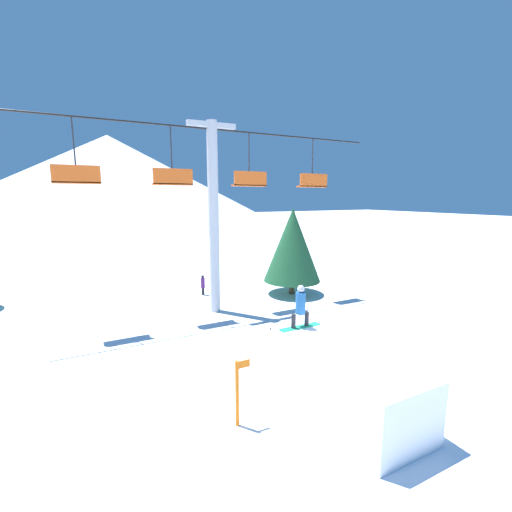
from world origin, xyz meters
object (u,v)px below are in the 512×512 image
snowboarder (300,307)px  distant_skier (203,284)px  pine_tree_near (292,245)px  snow_ramp (343,378)px  trail_marker (238,392)px

snowboarder → distant_skier: bearing=89.3°
pine_tree_near → distant_skier: (-4.90, 2.17, -2.34)m
snow_ramp → trail_marker: bearing=169.8°
snow_ramp → pine_tree_near: size_ratio=0.92×
pine_tree_near → distant_skier: 5.85m
snow_ramp → snowboarder: snowboarder is taller
snow_ramp → trail_marker: (-2.98, 0.53, 0.12)m
snow_ramp → distant_skier: 12.37m
snowboarder → trail_marker: bearing=-153.7°
snow_ramp → distant_skier: size_ratio=3.86×
snow_ramp → pine_tree_near: bearing=64.5°
snowboarder → pine_tree_near: (5.03, 8.27, 0.64)m
pine_tree_near → snow_ramp: bearing=-115.5°
snow_ramp → snowboarder: size_ratio=3.27×
snowboarder → snow_ramp: bearing=-85.5°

